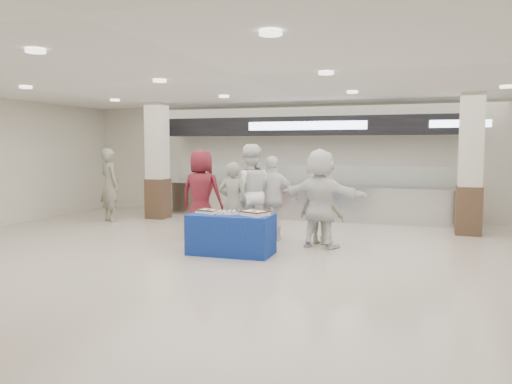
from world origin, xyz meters
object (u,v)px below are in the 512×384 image
(sheet_cake_left, at_px, (209,211))
(civilian_maroon, at_px, (202,193))
(chef_short, at_px, (273,198))
(sheet_cake_right, at_px, (254,213))
(soldier_bg, at_px, (110,185))
(cupcake_tray, at_px, (229,213))
(civilian_white, at_px, (321,198))
(display_table, at_px, (231,234))
(soldier_a, at_px, (233,203))
(soldier_b, at_px, (321,207))
(chef_tall, at_px, (249,193))

(sheet_cake_left, bearing_deg, civilian_maroon, 119.68)
(sheet_cake_left, distance_m, chef_short, 1.77)
(sheet_cake_right, bearing_deg, soldier_bg, 151.26)
(cupcake_tray, bearing_deg, soldier_bg, 148.39)
(cupcake_tray, bearing_deg, civilian_white, 38.92)
(display_table, distance_m, cupcake_tray, 0.41)
(soldier_a, bearing_deg, sheet_cake_left, 77.41)
(sheet_cake_left, distance_m, cupcake_tray, 0.44)
(cupcake_tray, xyz_separation_m, soldier_b, (1.41, 1.56, -0.01))
(display_table, relative_size, sheet_cake_right, 2.59)
(display_table, distance_m, civilian_white, 1.94)
(civilian_maroon, relative_size, civilian_white, 0.99)
(civilian_white, distance_m, soldier_bg, 6.25)
(chef_short, height_order, soldier_bg, soldier_bg)
(sheet_cake_left, distance_m, soldier_b, 2.38)
(sheet_cake_left, height_order, sheet_cake_right, sheet_cake_right)
(soldier_bg, bearing_deg, chef_tall, -168.13)
(civilian_maroon, distance_m, civilian_white, 2.74)
(cupcake_tray, distance_m, soldier_bg, 5.36)
(cupcake_tray, bearing_deg, soldier_b, 47.71)
(display_table, distance_m, soldier_bg, 5.39)
(soldier_a, distance_m, chef_short, 0.94)
(sheet_cake_left, xyz_separation_m, soldier_bg, (-4.12, 2.74, 0.18))
(sheet_cake_left, bearing_deg, soldier_bg, 146.36)
(cupcake_tray, height_order, soldier_bg, soldier_bg)
(display_table, distance_m, chef_short, 1.72)
(display_table, distance_m, sheet_cake_right, 0.62)
(soldier_bg, bearing_deg, sheet_cake_left, 176.28)
(civilian_maroon, xyz_separation_m, chef_tall, (1.18, -0.15, 0.06))
(civilian_maroon, relative_size, chef_short, 1.08)
(civilian_white, bearing_deg, cupcake_tray, 49.87)
(sheet_cake_right, relative_size, chef_short, 0.33)
(soldier_a, relative_size, civilian_white, 0.86)
(display_table, xyz_separation_m, sheet_cake_right, (0.45, 0.00, 0.43))
(display_table, height_order, soldier_a, soldier_a)
(sheet_cake_right, bearing_deg, sheet_cake_left, 178.82)
(sheet_cake_left, xyz_separation_m, sheet_cake_right, (0.91, -0.02, 0.01))
(chef_short, bearing_deg, soldier_b, 159.08)
(sheet_cake_left, bearing_deg, chef_short, 63.56)
(cupcake_tray, bearing_deg, soldier_a, 107.12)
(soldier_b, relative_size, civilian_white, 0.79)
(soldier_a, bearing_deg, sheet_cake_right, 126.12)
(sheet_cake_right, distance_m, soldier_bg, 5.75)
(civilian_maroon, height_order, civilian_white, civilian_white)
(sheet_cake_right, bearing_deg, civilian_maroon, 140.02)
(cupcake_tray, distance_m, chef_tall, 1.37)
(sheet_cake_left, relative_size, civilian_white, 0.24)
(display_table, height_order, chef_short, chef_short)
(soldier_a, bearing_deg, chef_tall, -124.18)
(sheet_cake_right, height_order, civilian_white, civilian_white)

